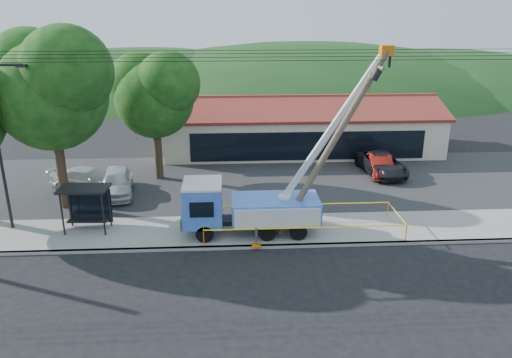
{
  "coord_description": "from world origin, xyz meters",
  "views": [
    {
      "loc": [
        -2.1,
        -20.58,
        11.74
      ],
      "look_at": [
        -0.64,
        5.0,
        2.7
      ],
      "focal_mm": 35.0,
      "sensor_mm": 36.0,
      "label": 1
    }
  ],
  "objects": [
    {
      "name": "car_red",
      "position": [
        8.73,
        12.86,
        0.0
      ],
      "size": [
        2.04,
        4.46,
        1.42
      ],
      "primitive_type": "imported",
      "rotation": [
        0.0,
        0.0,
        -0.13
      ],
      "color": "maroon",
      "rests_on": "ground"
    },
    {
      "name": "curb",
      "position": [
        0.0,
        2.1,
        0.07
      ],
      "size": [
        60.0,
        0.25,
        0.15
      ],
      "primitive_type": "cube",
      "color": "gray",
      "rests_on": "ground"
    },
    {
      "name": "parking_lot",
      "position": [
        0.0,
        12.0,
        0.05
      ],
      "size": [
        60.0,
        12.0,
        0.1
      ],
      "primitive_type": "cube",
      "color": "#28282B",
      "rests_on": "ground"
    },
    {
      "name": "sidewalk",
      "position": [
        0.0,
        4.0,
        0.07
      ],
      "size": [
        60.0,
        4.0,
        0.15
      ],
      "primitive_type": "cube",
      "color": "gray",
      "rests_on": "ground"
    },
    {
      "name": "car_dark",
      "position": [
        8.89,
        13.08,
        0.0
      ],
      "size": [
        2.93,
        5.56,
        1.49
      ],
      "primitive_type": "imported",
      "rotation": [
        0.0,
        0.0,
        0.09
      ],
      "color": "black",
      "rests_on": "ground"
    },
    {
      "name": "strip_mall",
      "position": [
        4.0,
        19.98,
        1.88
      ],
      "size": [
        22.5,
        8.53,
        4.67
      ],
      "color": "#C3B19B",
      "rests_on": "ground"
    },
    {
      "name": "hill_west",
      "position": [
        -15.0,
        55.0,
        0.0
      ],
      "size": [
        78.4,
        56.0,
        28.0
      ],
      "primitive_type": "ellipsoid",
      "color": "#163B15",
      "rests_on": "ground"
    },
    {
      "name": "hill_center",
      "position": [
        10.0,
        55.0,
        0.0
      ],
      "size": [
        89.6,
        64.0,
        32.0
      ],
      "primitive_type": "ellipsoid",
      "color": "#163B15",
      "rests_on": "ground"
    },
    {
      "name": "tree_west_near",
      "position": [
        -12.0,
        8.0,
        7.52
      ],
      "size": [
        7.56,
        6.72,
        10.8
      ],
      "color": "#332316",
      "rests_on": "ground"
    },
    {
      "name": "hill_east",
      "position": [
        30.0,
        55.0,
        0.0
      ],
      "size": [
        72.8,
        52.0,
        26.0
      ],
      "primitive_type": "ellipsoid",
      "color": "#163B15",
      "rests_on": "ground"
    },
    {
      "name": "streetlight",
      "position": [
        -13.78,
        5.0,
        5.3
      ],
      "size": [
        2.13,
        0.22,
        9.0
      ],
      "color": "black",
      "rests_on": "ground"
    },
    {
      "name": "tree_lot",
      "position": [
        -7.0,
        13.0,
        6.21
      ],
      "size": [
        6.3,
        5.6,
        8.94
      ],
      "color": "#332316",
      "rests_on": "ground"
    },
    {
      "name": "caution_tape",
      "position": [
        1.75,
        3.78,
        0.84
      ],
      "size": [
        10.45,
        3.19,
        0.92
      ],
      "color": "#D6640B",
      "rests_on": "ground"
    },
    {
      "name": "car_white",
      "position": [
        -11.28,
        10.75,
        0.0
      ],
      "size": [
        5.51,
        3.52,
        1.49
      ],
      "primitive_type": "imported",
      "rotation": [
        0.0,
        0.0,
        1.27
      ],
      "color": "silver",
      "rests_on": "ground"
    },
    {
      "name": "car_silver",
      "position": [
        -9.3,
        9.93,
        0.0
      ],
      "size": [
        2.67,
        5.09,
        1.65
      ],
      "primitive_type": "imported",
      "rotation": [
        0.0,
        0.0,
        0.15
      ],
      "color": "silver",
      "rests_on": "ground"
    },
    {
      "name": "bus_shelter",
      "position": [
        -9.75,
        4.6,
        1.95
      ],
      "size": [
        2.63,
        1.71,
        2.46
      ],
      "rotation": [
        0.0,
        0.0,
        -0.05
      ],
      "color": "black",
      "rests_on": "ground"
    },
    {
      "name": "ground",
      "position": [
        0.0,
        0.0,
        0.0
      ],
      "size": [
        120.0,
        120.0,
        0.0
      ],
      "primitive_type": "plane",
      "color": "black",
      "rests_on": "ground"
    },
    {
      "name": "utility_truck",
      "position": [
        -1.16,
        3.73,
        1.73
      ],
      "size": [
        10.46,
        3.86,
        9.72
      ],
      "color": "black",
      "rests_on": "ground"
    },
    {
      "name": "leaning_pole",
      "position": [
        3.27,
        3.42,
        5.37
      ],
      "size": [
        5.33,
        1.91,
        9.63
      ],
      "color": "#4D4332",
      "rests_on": "ground"
    }
  ]
}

